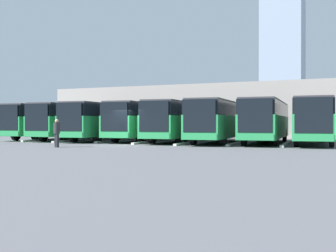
{
  "coord_description": "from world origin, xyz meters",
  "views": [
    {
      "loc": [
        -14.86,
        25.9,
        1.54
      ],
      "look_at": [
        -0.54,
        -6.25,
        1.31
      ],
      "focal_mm": 45.0,
      "sensor_mm": 36.0,
      "label": 1
    }
  ],
  "objects_px": {
    "bus_6": "(79,120)",
    "bus_3": "(181,120)",
    "bus_0": "(314,120)",
    "bus_5": "(108,120)",
    "bus_1": "(266,120)",
    "bus_7": "(52,121)",
    "pedestrian": "(57,132)",
    "bus_4": "(147,120)",
    "bus_2": "(220,120)"
  },
  "relations": [
    {
      "from": "bus_1",
      "to": "pedestrian",
      "type": "bearing_deg",
      "value": 39.58
    },
    {
      "from": "bus_1",
      "to": "pedestrian",
      "type": "xyz_separation_m",
      "value": [
        11.2,
        10.81,
        -0.83
      ]
    },
    {
      "from": "bus_5",
      "to": "bus_4",
      "type": "bearing_deg",
      "value": -172.59
    },
    {
      "from": "bus_4",
      "to": "bus_5",
      "type": "distance_m",
      "value": 3.54
    },
    {
      "from": "bus_0",
      "to": "bus_4",
      "type": "height_order",
      "value": "same"
    },
    {
      "from": "bus_2",
      "to": "pedestrian",
      "type": "bearing_deg",
      "value": 48.32
    },
    {
      "from": "pedestrian",
      "to": "bus_6",
      "type": "bearing_deg",
      "value": 148.46
    },
    {
      "from": "bus_0",
      "to": "bus_5",
      "type": "height_order",
      "value": "same"
    },
    {
      "from": "bus_1",
      "to": "bus_6",
      "type": "relative_size",
      "value": 1.0
    },
    {
      "from": "bus_3",
      "to": "bus_5",
      "type": "height_order",
      "value": "same"
    },
    {
      "from": "bus_2",
      "to": "bus_7",
      "type": "bearing_deg",
      "value": -7.55
    },
    {
      "from": "bus_6",
      "to": "bus_7",
      "type": "relative_size",
      "value": 1.0
    },
    {
      "from": "bus_2",
      "to": "bus_0",
      "type": "bearing_deg",
      "value": -178.64
    },
    {
      "from": "bus_7",
      "to": "pedestrian",
      "type": "bearing_deg",
      "value": 126.31
    },
    {
      "from": "bus_4",
      "to": "pedestrian",
      "type": "height_order",
      "value": "bus_4"
    },
    {
      "from": "bus_1",
      "to": "bus_7",
      "type": "relative_size",
      "value": 1.0
    },
    {
      "from": "bus_7",
      "to": "pedestrian",
      "type": "xyz_separation_m",
      "value": [
        -9.57,
        11.12,
        -0.83
      ]
    },
    {
      "from": "bus_7",
      "to": "bus_4",
      "type": "bearing_deg",
      "value": 175.17
    },
    {
      "from": "bus_5",
      "to": "pedestrian",
      "type": "height_order",
      "value": "bus_5"
    },
    {
      "from": "bus_7",
      "to": "bus_5",
      "type": "bearing_deg",
      "value": 168.99
    },
    {
      "from": "bus_6",
      "to": "pedestrian",
      "type": "height_order",
      "value": "bus_6"
    },
    {
      "from": "bus_5",
      "to": "bus_7",
      "type": "distance_m",
      "value": 6.97
    },
    {
      "from": "bus_6",
      "to": "bus_7",
      "type": "height_order",
      "value": "same"
    },
    {
      "from": "bus_3",
      "to": "bus_5",
      "type": "relative_size",
      "value": 1.0
    },
    {
      "from": "bus_4",
      "to": "bus_6",
      "type": "bearing_deg",
      "value": -1.66
    },
    {
      "from": "bus_0",
      "to": "pedestrian",
      "type": "xyz_separation_m",
      "value": [
        14.66,
        10.87,
        -0.83
      ]
    },
    {
      "from": "bus_3",
      "to": "bus_6",
      "type": "bearing_deg",
      "value": -5.1
    },
    {
      "from": "bus_1",
      "to": "bus_5",
      "type": "distance_m",
      "value": 13.85
    },
    {
      "from": "bus_5",
      "to": "pedestrian",
      "type": "xyz_separation_m",
      "value": [
        -2.65,
        10.32,
        -0.83
      ]
    },
    {
      "from": "pedestrian",
      "to": "bus_0",
      "type": "bearing_deg",
      "value": 65.31
    },
    {
      "from": "bus_0",
      "to": "bus_4",
      "type": "relative_size",
      "value": 1.0
    },
    {
      "from": "bus_0",
      "to": "bus_7",
      "type": "xyz_separation_m",
      "value": [
        24.23,
        -0.25,
        0.0
      ]
    },
    {
      "from": "bus_0",
      "to": "bus_5",
      "type": "bearing_deg",
      "value": -2.58
    },
    {
      "from": "bus_3",
      "to": "bus_1",
      "type": "bearing_deg",
      "value": 177.48
    },
    {
      "from": "bus_0",
      "to": "bus_6",
      "type": "distance_m",
      "value": 20.77
    },
    {
      "from": "bus_3",
      "to": "pedestrian",
      "type": "distance_m",
      "value": 11.44
    },
    {
      "from": "bus_2",
      "to": "bus_3",
      "type": "bearing_deg",
      "value": -11.23
    },
    {
      "from": "bus_6",
      "to": "bus_3",
      "type": "bearing_deg",
      "value": 174.9
    },
    {
      "from": "bus_2",
      "to": "bus_7",
      "type": "xyz_separation_m",
      "value": [
        17.31,
        -0.95,
        0.0
      ]
    },
    {
      "from": "bus_0",
      "to": "bus_4",
      "type": "distance_m",
      "value": 13.85
    },
    {
      "from": "bus_2",
      "to": "bus_3",
      "type": "relative_size",
      "value": 1.0
    },
    {
      "from": "bus_3",
      "to": "bus_4",
      "type": "bearing_deg",
      "value": -11.94
    },
    {
      "from": "bus_3",
      "to": "bus_7",
      "type": "distance_m",
      "value": 13.86
    },
    {
      "from": "bus_0",
      "to": "bus_7",
      "type": "distance_m",
      "value": 24.23
    },
    {
      "from": "bus_0",
      "to": "bus_6",
      "type": "xyz_separation_m",
      "value": [
        20.77,
        0.16,
        0.0
      ]
    },
    {
      "from": "bus_3",
      "to": "bus_7",
      "type": "xyz_separation_m",
      "value": [
        13.84,
        -0.53,
        0.0
      ]
    },
    {
      "from": "bus_1",
      "to": "bus_7",
      "type": "bearing_deg",
      "value": -5.25
    },
    {
      "from": "bus_1",
      "to": "bus_5",
      "type": "relative_size",
      "value": 1.0
    },
    {
      "from": "bus_2",
      "to": "bus_7",
      "type": "height_order",
      "value": "same"
    },
    {
      "from": "bus_4",
      "to": "pedestrian",
      "type": "xyz_separation_m",
      "value": [
        0.82,
        11.04,
        -0.83
      ]
    }
  ]
}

